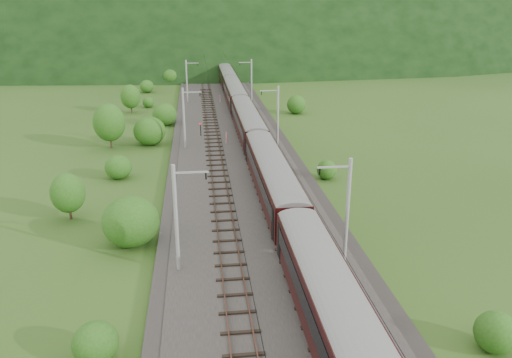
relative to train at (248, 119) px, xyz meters
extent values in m
plane|color=#2A4A17|center=(-2.40, -33.95, -3.54)|extent=(600.00, 600.00, 0.00)
cube|color=#38332D|center=(-2.40, -23.95, -3.39)|extent=(14.00, 220.00, 0.30)
cube|color=#523023|center=(-5.52, -23.95, -3.04)|extent=(0.08, 220.00, 0.15)
cube|color=#523023|center=(-4.08, -23.95, -3.04)|extent=(0.08, 220.00, 0.15)
cube|color=black|center=(-4.80, -23.95, -3.18)|extent=(2.40, 220.00, 0.12)
cube|color=#523023|center=(-0.72, -23.95, -3.04)|extent=(0.08, 220.00, 0.15)
cube|color=#523023|center=(0.72, -23.95, -3.04)|extent=(0.08, 220.00, 0.15)
cube|color=black|center=(0.00, -23.95, -3.18)|extent=(2.40, 220.00, 0.12)
cylinder|color=gray|center=(-8.60, -33.95, 0.76)|extent=(0.28, 0.28, 8.00)
cube|color=gray|center=(-7.40, -33.95, 4.16)|extent=(2.40, 0.12, 0.12)
cylinder|color=black|center=(-6.40, -33.95, 3.86)|extent=(0.10, 0.10, 0.50)
cylinder|color=gray|center=(-8.60, -1.95, 0.76)|extent=(0.28, 0.28, 8.00)
cube|color=gray|center=(-7.40, -1.95, 4.16)|extent=(2.40, 0.12, 0.12)
cylinder|color=black|center=(-6.40, -1.95, 3.86)|extent=(0.10, 0.10, 0.50)
cylinder|color=gray|center=(-8.60, 30.05, 0.76)|extent=(0.28, 0.28, 8.00)
cube|color=gray|center=(-7.40, 30.05, 4.16)|extent=(2.40, 0.12, 0.12)
cylinder|color=black|center=(-6.40, 30.05, 3.86)|extent=(0.10, 0.10, 0.50)
cylinder|color=gray|center=(-8.60, 62.05, 0.76)|extent=(0.28, 0.28, 8.00)
cube|color=gray|center=(-7.40, 62.05, 4.16)|extent=(2.40, 0.12, 0.12)
cylinder|color=black|center=(-6.40, 62.05, 3.86)|extent=(0.10, 0.10, 0.50)
cylinder|color=gray|center=(-8.60, 94.05, 0.76)|extent=(0.28, 0.28, 8.00)
cube|color=gray|center=(-7.40, 94.05, 4.16)|extent=(2.40, 0.12, 0.12)
cylinder|color=black|center=(-6.40, 94.05, 3.86)|extent=(0.10, 0.10, 0.50)
cylinder|color=gray|center=(3.80, -33.95, 0.76)|extent=(0.28, 0.28, 8.00)
cube|color=gray|center=(2.60, -33.95, 4.16)|extent=(2.40, 0.12, 0.12)
cylinder|color=black|center=(1.60, -33.95, 3.86)|extent=(0.10, 0.10, 0.50)
cylinder|color=gray|center=(3.80, -1.95, 0.76)|extent=(0.28, 0.28, 8.00)
cube|color=gray|center=(2.60, -1.95, 4.16)|extent=(2.40, 0.12, 0.12)
cylinder|color=black|center=(1.60, -1.95, 3.86)|extent=(0.10, 0.10, 0.50)
cylinder|color=gray|center=(3.80, 30.05, 0.76)|extent=(0.28, 0.28, 8.00)
cube|color=gray|center=(2.60, 30.05, 4.16)|extent=(2.40, 0.12, 0.12)
cylinder|color=black|center=(1.60, 30.05, 3.86)|extent=(0.10, 0.10, 0.50)
cylinder|color=gray|center=(3.80, 62.05, 0.76)|extent=(0.28, 0.28, 8.00)
cube|color=gray|center=(2.60, 62.05, 4.16)|extent=(2.40, 0.12, 0.12)
cylinder|color=black|center=(1.60, 62.05, 3.86)|extent=(0.10, 0.10, 0.50)
cylinder|color=gray|center=(3.80, 94.05, 0.76)|extent=(0.28, 0.28, 8.00)
cube|color=gray|center=(2.60, 94.05, 4.16)|extent=(2.40, 0.12, 0.12)
cylinder|color=black|center=(1.60, 94.05, 3.86)|extent=(0.10, 0.10, 0.50)
cylinder|color=black|center=(-4.80, -23.95, 3.56)|extent=(0.03, 198.00, 0.03)
cylinder|color=black|center=(0.00, -23.95, 3.56)|extent=(0.03, 198.00, 0.03)
ellipsoid|color=black|center=(-2.40, 226.05, -3.54)|extent=(504.00, 360.00, 244.00)
ellipsoid|color=black|center=(-122.40, 266.05, -3.54)|extent=(336.00, 280.00, 132.00)
cube|color=black|center=(0.00, -45.15, -0.57)|extent=(2.90, 21.97, 3.00)
cylinder|color=gray|center=(0.00, -45.15, 0.78)|extent=(2.90, 21.86, 2.90)
cube|color=black|center=(-1.47, -45.15, -0.21)|extent=(0.05, 19.34, 1.15)
cube|color=black|center=(1.47, -45.15, -0.21)|extent=(0.05, 19.34, 1.15)
cube|color=black|center=(0.00, -37.46, -2.52)|extent=(2.20, 3.20, 0.90)
cube|color=black|center=(0.00, -22.36, -0.57)|extent=(2.90, 21.97, 3.00)
cylinder|color=gray|center=(0.00, -22.36, 0.78)|extent=(2.90, 21.86, 2.90)
cube|color=black|center=(-1.47, -22.36, -0.21)|extent=(0.05, 19.34, 1.15)
cube|color=black|center=(1.47, -22.36, -0.21)|extent=(0.05, 19.34, 1.15)
cube|color=black|center=(0.00, -30.05, -2.52)|extent=(2.20, 3.20, 0.90)
cube|color=black|center=(0.00, -14.66, -2.52)|extent=(2.20, 3.20, 0.90)
cube|color=black|center=(0.00, 0.44, -0.57)|extent=(2.90, 21.97, 3.00)
cylinder|color=gray|center=(0.00, 0.44, 0.78)|extent=(2.90, 21.86, 2.90)
cube|color=black|center=(-1.47, 0.44, -0.21)|extent=(0.05, 19.34, 1.15)
cube|color=black|center=(1.47, 0.44, -0.21)|extent=(0.05, 19.34, 1.15)
cube|color=black|center=(0.00, -7.25, -2.52)|extent=(2.20, 3.20, 0.90)
cube|color=black|center=(0.00, 8.13, -2.52)|extent=(2.20, 3.20, 0.90)
cube|color=black|center=(0.00, 23.24, -0.57)|extent=(2.90, 21.97, 3.00)
cylinder|color=gray|center=(0.00, 23.24, 0.78)|extent=(2.90, 21.86, 2.90)
cube|color=black|center=(-1.47, 23.24, -0.21)|extent=(0.05, 19.34, 1.15)
cube|color=black|center=(1.47, 23.24, -0.21)|extent=(0.05, 19.34, 1.15)
cube|color=black|center=(0.00, 15.55, -2.52)|extent=(2.20, 3.20, 0.90)
cube|color=black|center=(0.00, 30.93, -2.52)|extent=(2.20, 3.20, 0.90)
cube|color=black|center=(0.00, 46.03, -0.57)|extent=(2.90, 21.97, 3.00)
cylinder|color=gray|center=(0.00, 46.03, 0.78)|extent=(2.90, 21.86, 2.90)
cube|color=black|center=(-1.47, 46.03, -0.21)|extent=(0.05, 19.34, 1.15)
cube|color=black|center=(1.47, 46.03, -0.21)|extent=(0.05, 19.34, 1.15)
cube|color=black|center=(0.00, 38.34, -2.52)|extent=(2.20, 3.20, 0.90)
cube|color=black|center=(0.00, 53.72, -2.52)|extent=(2.20, 3.20, 0.90)
cube|color=#133A9B|center=(0.00, 77.82, -0.57)|extent=(2.90, 17.98, 3.00)
cylinder|color=gray|center=(0.00, 77.82, 0.78)|extent=(2.90, 17.89, 2.90)
cube|color=black|center=(-1.47, 77.82, -0.21)|extent=(0.05, 15.82, 1.15)
cube|color=black|center=(1.47, 77.82, -0.21)|extent=(0.05, 15.82, 1.15)
cube|color=black|center=(0.00, 71.52, -2.52)|extent=(2.20, 3.20, 0.90)
cube|color=black|center=(0.00, 84.11, -2.52)|extent=(2.20, 3.20, 0.90)
cube|color=gold|center=(0.00, 86.60, -0.77)|extent=(2.95, 0.50, 2.70)
cube|color=gold|center=(0.00, 69.03, -0.77)|extent=(2.95, 0.50, 2.70)
cube|color=black|center=(0.00, 80.82, 1.48)|extent=(0.08, 1.60, 0.90)
cylinder|color=red|center=(-3.03, -0.55, -2.41)|extent=(0.18, 0.18, 1.66)
cylinder|color=red|center=(-2.39, 29.72, -2.59)|extent=(0.14, 0.14, 1.30)
cylinder|color=black|center=(-6.45, 4.19, -2.37)|extent=(0.12, 0.12, 1.73)
sphere|color=red|center=(-6.45, 4.19, -1.46)|extent=(0.21, 0.21, 0.21)
ellipsoid|color=#265316|center=(-12.85, -42.94, -2.40)|extent=(2.54, 2.54, 2.28)
ellipsoid|color=#265316|center=(-12.47, -29.04, -1.48)|extent=(4.57, 4.57, 4.11)
ellipsoid|color=#265316|center=(-15.79, -12.46, -2.20)|extent=(2.96, 2.96, 2.67)
ellipsoid|color=#265316|center=(-13.42, 1.22, -1.57)|extent=(4.36, 4.36, 3.93)
ellipsoid|color=#265316|center=(-12.00, 12.67, -1.79)|extent=(3.88, 3.88, 3.49)
ellipsoid|color=#265316|center=(-15.85, 27.34, -2.59)|extent=(2.11, 2.11, 1.90)
ellipsoid|color=#265316|center=(-17.45, 43.53, -2.18)|extent=(3.01, 3.01, 2.71)
ellipsoid|color=#265316|center=(-12.81, 55.26, -1.72)|extent=(4.04, 4.04, 3.63)
cylinder|color=black|center=(-18.63, -23.19, -2.35)|extent=(0.24, 0.24, 2.37)
ellipsoid|color=#265316|center=(-18.63, -23.19, -1.00)|extent=(3.05, 3.05, 3.66)
cylinder|color=black|center=(-18.53, 0.27, -1.90)|extent=(0.24, 0.24, 3.27)
ellipsoid|color=#265316|center=(-18.53, 0.27, -0.03)|extent=(4.21, 4.21, 5.05)
cylinder|color=black|center=(-18.40, 22.84, -2.19)|extent=(0.24, 0.24, 2.70)
ellipsoid|color=#265316|center=(-18.40, 22.84, -0.64)|extent=(3.47, 3.47, 4.17)
ellipsoid|color=#265316|center=(9.35, -44.75, -2.46)|extent=(2.40, 2.40, 2.16)
ellipsoid|color=#265316|center=(7.18, -15.35, -2.56)|extent=(2.18, 2.18, 1.96)
ellipsoid|color=#265316|center=(10.44, 18.69, -2.07)|extent=(3.26, 3.26, 2.94)
camera|label=1|loc=(-6.80, -66.43, 15.19)|focal=35.00mm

